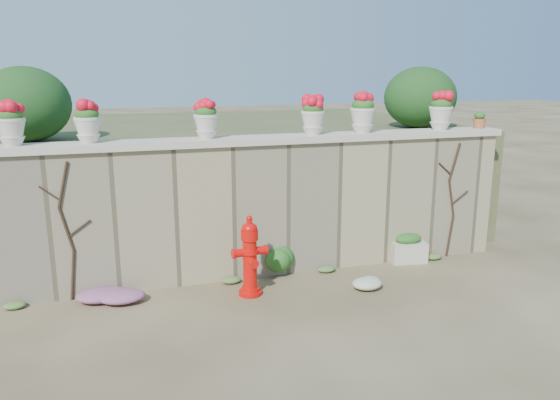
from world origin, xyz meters
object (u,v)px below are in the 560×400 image
object	(u,v)px
fire_hydrant	(250,256)
urn_pot_0	(11,124)
planter_box	(408,249)
terracotta_pot	(479,121)

from	to	relation	value
fire_hydrant	urn_pot_0	distance (m)	3.51
fire_hydrant	planter_box	bearing A→B (deg)	6.27
fire_hydrant	terracotta_pot	size ratio (longest dim) A/B	4.35
planter_box	urn_pot_0	world-z (taller)	urn_pot_0
planter_box	terracotta_pot	distance (m)	2.43
planter_box	terracotta_pot	xyz separation A→B (m)	(1.36, 0.25, 2.00)
planter_box	terracotta_pot	world-z (taller)	terracotta_pot
fire_hydrant	terracotta_pot	distance (m)	4.52
urn_pot_0	terracotta_pot	xyz separation A→B (m)	(7.04, 0.00, -0.16)
planter_box	terracotta_pot	size ratio (longest dim) A/B	2.37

